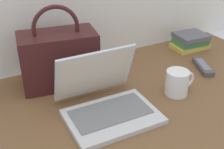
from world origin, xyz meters
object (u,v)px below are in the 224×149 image
(coffee_mug, at_px, (178,82))
(book_stack, at_px, (190,41))
(laptop, at_px, (106,101))
(handbag, at_px, (59,58))
(remote_control_far, at_px, (203,67))

(coffee_mug, bearing_deg, book_stack, 42.43)
(laptop, relative_size, handbag, 0.95)
(laptop, distance_m, remote_control_far, 0.54)
(laptop, bearing_deg, book_stack, 24.27)
(book_stack, bearing_deg, remote_control_far, -117.06)
(laptop, distance_m, coffee_mug, 0.30)
(coffee_mug, distance_m, book_stack, 0.47)
(laptop, height_order, remote_control_far, laptop)
(laptop, height_order, coffee_mug, laptop)
(laptop, relative_size, book_stack, 1.67)
(laptop, relative_size, coffee_mug, 2.46)
(remote_control_far, relative_size, book_stack, 0.87)
(laptop, distance_m, book_stack, 0.70)
(coffee_mug, bearing_deg, laptop, 175.15)
(remote_control_far, bearing_deg, coffee_mug, -156.07)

